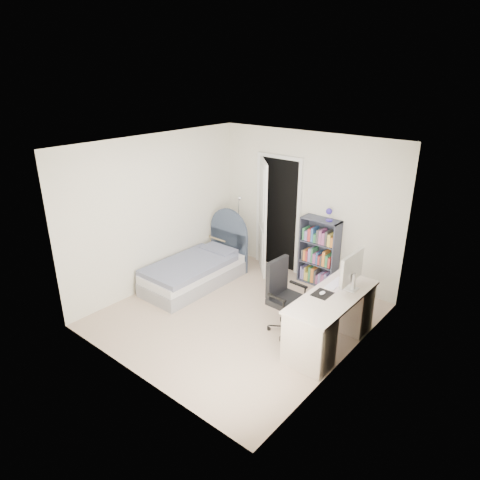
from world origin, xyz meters
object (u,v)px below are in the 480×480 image
Objects in this scene: bed at (197,269)px; floor_lamp at (239,237)px; desk at (331,318)px; office_chair at (284,293)px; nightstand at (224,241)px; bookcase at (319,254)px.

bed is 1.38× the size of floor_lamp.
floor_lamp reaches higher than desk.
office_chair is (1.87, -1.29, 0.03)m from floor_lamp.
office_chair is (1.91, -0.22, 0.32)m from bed.
desk is (2.59, -0.13, 0.15)m from bed.
floor_lamp is at bearing 10.88° from nightstand.
desk is (2.88, -1.13, 0.01)m from nightstand.
bookcase is 1.57m from office_chair.
bed is 1.76× the size of office_chair.
desk reaches higher than nightstand.
office_chair is at bearing -171.88° from desk.
bed is at bearing -140.21° from bookcase.
floor_lamp is 1.55m from bookcase.
bed is 1.05m from nightstand.
nightstand is at bearing -170.48° from bookcase.
bed is at bearing 177.23° from desk.
office_chair is (2.19, -1.22, 0.18)m from nightstand.
bed is at bearing 173.34° from office_chair.
office_chair is at bearing -29.17° from nightstand.
bookcase reaches higher than floor_lamp.
office_chair is at bearing -77.72° from bookcase.
nightstand is 0.36m from floor_lamp.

